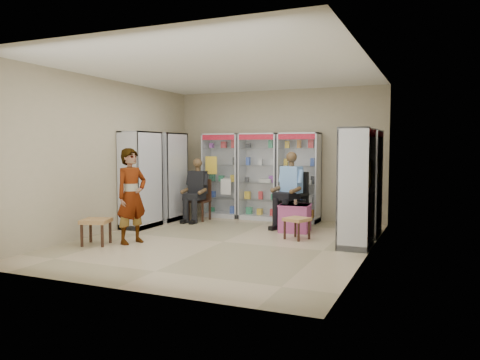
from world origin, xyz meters
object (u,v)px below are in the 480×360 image
at_px(cabinet_back_mid, 260,176).
at_px(woven_stool_b, 96,232).
at_px(pink_trunk, 295,218).
at_px(cabinet_back_left, 223,175).
at_px(cabinet_left_near, 141,180).
at_px(cabinet_back_right, 299,177).
at_px(wooden_chair, 199,200).
at_px(woven_stool_a, 297,228).
at_px(seated_shopkeeper, 292,192).
at_px(office_chair, 293,200).
at_px(cabinet_right_near, 357,188).
at_px(standing_man, 132,196).
at_px(cabinet_left_far, 169,177).
at_px(cabinet_right_far, 366,183).

distance_m(cabinet_back_mid, woven_stool_b, 4.19).
bearing_deg(pink_trunk, cabinet_back_left, 150.01).
bearing_deg(cabinet_left_near, cabinet_back_right, 125.65).
distance_m(wooden_chair, woven_stool_a, 2.97).
bearing_deg(seated_shopkeeper, office_chair, 107.23).
distance_m(cabinet_right_near, office_chair, 2.15).
xyz_separation_m(seated_shopkeeper, standing_man, (-2.10, -2.63, 0.09)).
relative_size(cabinet_back_right, cabinet_right_near, 1.00).
xyz_separation_m(seated_shopkeeper, pink_trunk, (0.19, -0.42, -0.47)).
relative_size(cabinet_left_far, wooden_chair, 2.13).
distance_m(cabinet_back_mid, standing_man, 3.62).
bearing_deg(woven_stool_a, cabinet_back_left, 140.87).
relative_size(cabinet_back_left, office_chair, 1.72).
height_order(cabinet_left_far, wooden_chair, cabinet_left_far).
relative_size(cabinet_back_left, cabinet_left_near, 1.00).
relative_size(cabinet_left_near, pink_trunk, 3.55).
relative_size(cabinet_right_near, wooden_chair, 2.13).
bearing_deg(cabinet_back_mid, cabinet_left_far, -153.68).
distance_m(cabinet_right_far, woven_stool_b, 4.99).
bearing_deg(woven_stool_b, cabinet_left_near, 100.48).
distance_m(cabinet_left_far, wooden_chair, 0.89).
bearing_deg(woven_stool_b, office_chair, 49.50).
bearing_deg(cabinet_left_far, cabinet_right_near, 73.75).
distance_m(cabinet_left_far, woven_stool_b, 3.01).
bearing_deg(cabinet_back_mid, cabinet_right_near, -40.84).
xyz_separation_m(seated_shopkeeper, woven_stool_a, (0.45, -1.14, -0.54)).
bearing_deg(pink_trunk, cabinet_right_far, 5.45).
distance_m(cabinet_right_near, standing_man, 3.85).
xyz_separation_m(cabinet_back_left, cabinet_right_far, (3.53, -1.13, 0.00)).
height_order(cabinet_back_right, cabinet_left_near, same).
xyz_separation_m(cabinet_back_mid, cabinet_right_near, (2.58, -2.23, 0.00)).
distance_m(cabinet_back_mid, cabinet_back_right, 0.95).
xyz_separation_m(cabinet_back_left, cabinet_right_near, (3.53, -2.23, 0.00)).
height_order(cabinet_right_near, woven_stool_b, cabinet_right_near).
relative_size(office_chair, pink_trunk, 2.07).
bearing_deg(cabinet_right_far, office_chair, 77.43).
relative_size(cabinet_back_left, cabinet_back_right, 1.00).
relative_size(cabinet_right_near, cabinet_left_far, 1.00).
bearing_deg(woven_stool_b, standing_man, 35.87).
xyz_separation_m(cabinet_right_near, woven_stool_b, (-4.13, -1.58, -0.78)).
bearing_deg(cabinet_right_far, cabinet_right_near, -180.00).
xyz_separation_m(cabinet_left_near, woven_stool_b, (0.33, -1.78, -0.78)).
relative_size(cabinet_back_mid, cabinet_left_near, 1.00).
relative_size(woven_stool_a, woven_stool_b, 0.88).
relative_size(cabinet_right_far, standing_man, 1.20).
height_order(cabinet_left_near, wooden_chair, cabinet_left_near).
distance_m(cabinet_right_far, cabinet_right_near, 1.10).
xyz_separation_m(cabinet_left_near, standing_man, (0.82, -1.43, -0.17)).
relative_size(cabinet_right_near, pink_trunk, 3.55).
height_order(cabinet_back_right, wooden_chair, cabinet_back_right).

